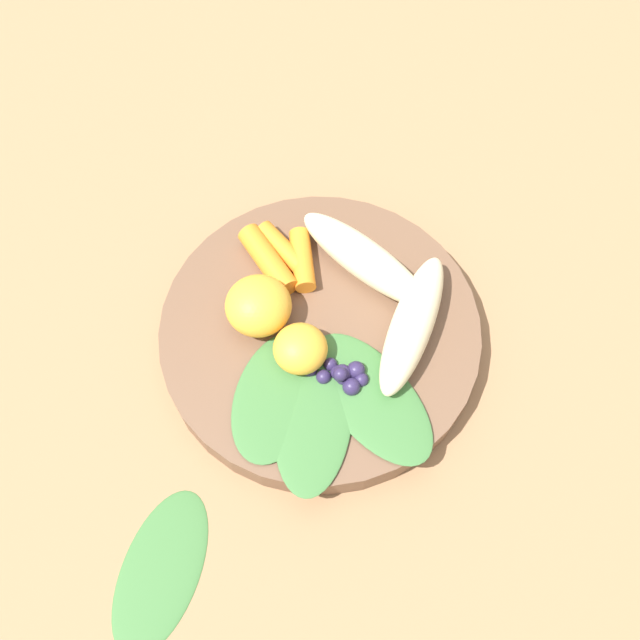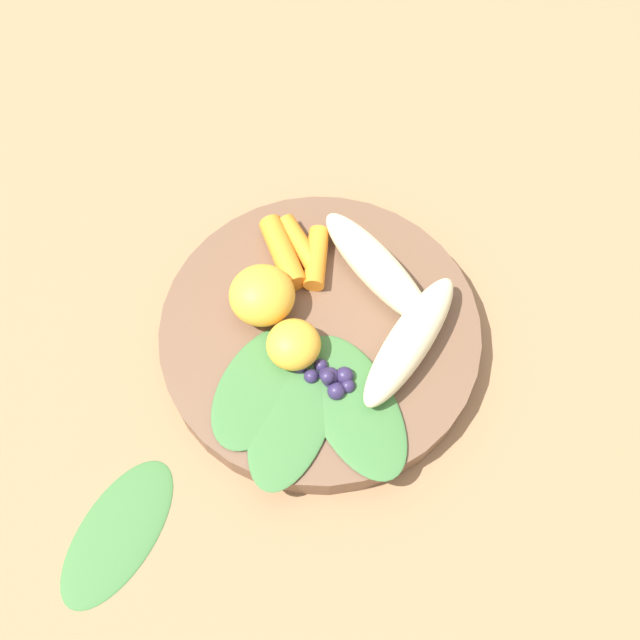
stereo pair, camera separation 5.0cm
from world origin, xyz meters
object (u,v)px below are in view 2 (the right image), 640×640
at_px(banana_peeled_left, 376,267).
at_px(orange_segment_near, 294,345).
at_px(kale_leaf_stray, 118,532).
at_px(banana_peeled_right, 410,340).
at_px(bowl, 320,333).

bearing_deg(banana_peeled_left, orange_segment_near, 99.59).
distance_m(orange_segment_near, kale_leaf_stray, 0.18).
relative_size(banana_peeled_left, banana_peeled_right, 1.00).
height_order(banana_peeled_left, banana_peeled_right, same).
bearing_deg(banana_peeled_left, banana_peeled_right, 162.68).
bearing_deg(orange_segment_near, banana_peeled_right, -79.46).
distance_m(bowl, kale_leaf_stray, 0.21).
distance_m(banana_peeled_left, kale_leaf_stray, 0.28).
height_order(bowl, orange_segment_near, orange_segment_near).
relative_size(bowl, orange_segment_near, 6.14).
relative_size(bowl, banana_peeled_right, 2.01).
xyz_separation_m(bowl, banana_peeled_right, (-0.01, -0.07, 0.03)).
distance_m(bowl, banana_peeled_left, 0.07).
bearing_deg(banana_peeled_left, kale_leaf_stray, 99.26).
xyz_separation_m(banana_peeled_left, kale_leaf_stray, (-0.22, 0.16, -0.04)).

